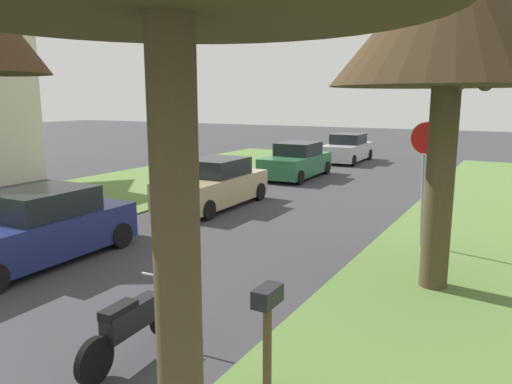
% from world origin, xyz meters
% --- Properties ---
extents(stop_sign_far, '(0.81, 0.46, 2.95)m').
position_xyz_m(stop_sign_far, '(4.69, 11.57, 2.18)').
color(stop_sign_far, '#9EA0A5').
rests_on(stop_sign_far, grass_verge_right).
extents(street_tree_right_mid_a, '(4.08, 4.08, 6.18)m').
position_xyz_m(street_tree_right_mid_a, '(5.39, 9.02, 4.90)').
color(street_tree_right_mid_a, '#493C26').
rests_on(street_tree_right_mid_a, grass_verge_right).
extents(parked_sedan_navy, '(2.03, 4.44, 1.57)m').
position_xyz_m(parked_sedan_navy, '(-2.41, 6.45, 0.72)').
color(parked_sedan_navy, navy).
rests_on(parked_sedan_navy, ground).
extents(parked_sedan_tan, '(2.03, 4.44, 1.57)m').
position_xyz_m(parked_sedan_tan, '(-2.22, 13.01, 0.72)').
color(parked_sedan_tan, tan).
rests_on(parked_sedan_tan, ground).
extents(parked_sedan_green, '(2.03, 4.44, 1.57)m').
position_xyz_m(parked_sedan_green, '(-2.35, 19.89, 0.72)').
color(parked_sedan_green, '#28663D').
rests_on(parked_sedan_green, ground).
extents(parked_sedan_silver, '(2.03, 4.44, 1.57)m').
position_xyz_m(parked_sedan_silver, '(-2.21, 26.50, 0.72)').
color(parked_sedan_silver, '#BCBCC1').
rests_on(parked_sedan_silver, ground).
extents(parked_motorcycle, '(0.60, 2.05, 0.97)m').
position_xyz_m(parked_motorcycle, '(2.22, 4.39, 0.48)').
color(parked_motorcycle, black).
rests_on(parked_motorcycle, ground).
extents(curbside_mailbox, '(0.22, 0.44, 1.27)m').
position_xyz_m(curbside_mailbox, '(4.20, 4.61, 1.06)').
color(curbside_mailbox, brown).
rests_on(curbside_mailbox, grass_verge_right).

